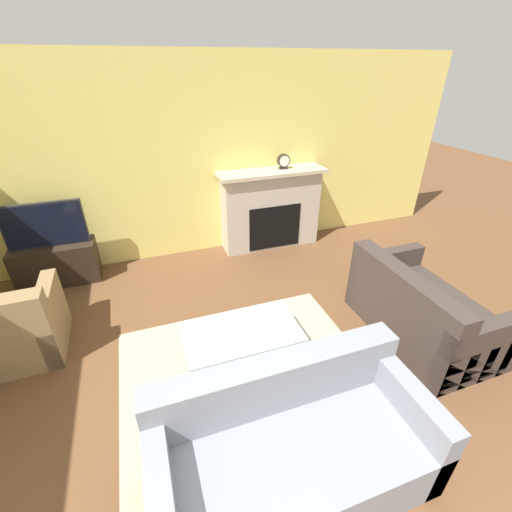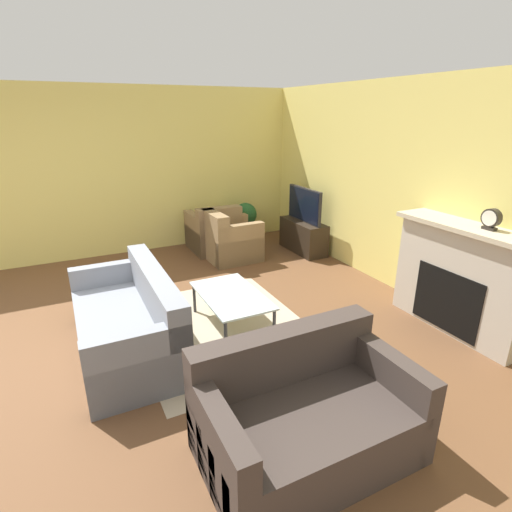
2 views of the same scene
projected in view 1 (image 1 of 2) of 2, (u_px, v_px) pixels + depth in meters
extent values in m
cube|color=#EADB72|center=(170.00, 164.00, 4.60)|extent=(8.79, 0.06, 2.70)
cube|color=#B7A88E|center=(246.00, 370.00, 3.23)|extent=(2.27, 1.83, 0.00)
cube|color=#BCB2A3|center=(270.00, 209.00, 5.19)|extent=(1.47, 0.38, 1.19)
cube|color=black|center=(275.00, 227.00, 5.14)|extent=(0.81, 0.01, 0.67)
cube|color=beige|center=(272.00, 172.00, 4.89)|extent=(1.59, 0.44, 0.05)
cube|color=#2D2319|center=(57.00, 264.00, 4.42)|extent=(0.98, 0.39, 0.53)
cube|color=#232328|center=(44.00, 225.00, 4.15)|extent=(0.92, 0.05, 0.57)
cube|color=black|center=(44.00, 226.00, 4.13)|extent=(0.88, 0.01, 0.53)
cube|color=gray|center=(293.00, 462.00, 2.29)|extent=(1.81, 0.86, 0.42)
cube|color=gray|center=(276.00, 382.00, 2.36)|extent=(1.81, 0.20, 0.40)
cube|color=gray|center=(164.00, 498.00, 1.99)|extent=(0.14, 0.86, 0.66)
cube|color=gray|center=(400.00, 413.00, 2.47)|extent=(0.14, 0.86, 0.66)
cube|color=#3D332D|center=(422.00, 317.00, 3.59)|extent=(0.91, 1.46, 0.42)
cube|color=#3D332D|center=(403.00, 291.00, 3.29)|extent=(0.20, 1.46, 0.40)
cube|color=#3D332D|center=(481.00, 352.00, 2.99)|extent=(0.91, 0.14, 0.66)
cube|color=#3D332D|center=(384.00, 275.00, 4.08)|extent=(0.91, 0.14, 0.66)
cube|color=#8C704C|center=(23.00, 333.00, 3.37)|extent=(0.74, 0.82, 0.42)
cube|color=#8C704C|center=(0.00, 320.00, 2.93)|extent=(0.72, 0.22, 0.40)
cube|color=#8C704C|center=(52.00, 317.00, 3.40)|extent=(0.16, 0.80, 0.66)
cylinder|color=#333338|center=(195.00, 383.00, 2.88)|extent=(0.04, 0.04, 0.37)
cylinder|color=#333338|center=(302.00, 354.00, 3.17)|extent=(0.04, 0.04, 0.37)
cylinder|color=#333338|center=(185.00, 340.00, 3.33)|extent=(0.04, 0.04, 0.37)
cylinder|color=#333338|center=(279.00, 318.00, 3.62)|extent=(0.04, 0.04, 0.37)
cube|color=silver|center=(241.00, 331.00, 3.15)|extent=(1.07, 0.63, 0.02)
cube|color=#28231E|center=(283.00, 168.00, 4.94)|extent=(0.13, 0.07, 0.03)
cylinder|color=#28231E|center=(283.00, 160.00, 4.89)|extent=(0.18, 0.07, 0.18)
cylinder|color=white|center=(285.00, 161.00, 4.86)|extent=(0.15, 0.00, 0.15)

